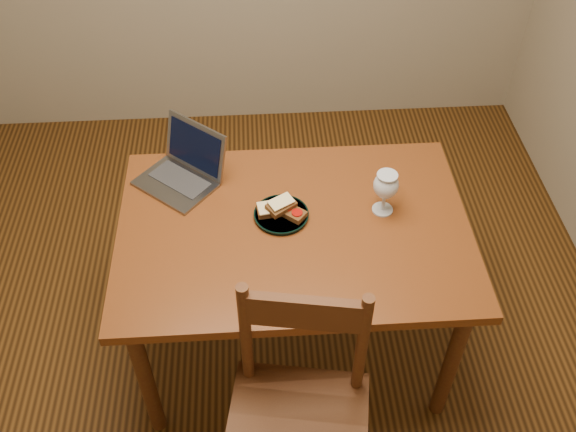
{
  "coord_description": "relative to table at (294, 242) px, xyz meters",
  "views": [
    {
      "loc": [
        -0.01,
        -1.72,
        2.45
      ],
      "look_at": [
        0.1,
        -0.1,
        0.8
      ],
      "focal_mm": 40.0,
      "sensor_mm": 36.0,
      "label": 1
    }
  ],
  "objects": [
    {
      "name": "floor",
      "position": [
        -0.12,
        0.1,
        -0.66
      ],
      "size": [
        3.2,
        3.2,
        0.02
      ],
      "primitive_type": "cube",
      "color": "black",
      "rests_on": "ground"
    },
    {
      "name": "table",
      "position": [
        0.0,
        0.0,
        0.0
      ],
      "size": [
        1.3,
        0.9,
        0.74
      ],
      "color": "#53270D",
      "rests_on": "floor"
    },
    {
      "name": "chair",
      "position": [
        -0.03,
        -0.63,
        -0.12
      ],
      "size": [
        0.53,
        0.51,
        0.49
      ],
      "rotation": [
        0.0,
        0.0,
        -0.17
      ],
      "color": "#401B0D",
      "rests_on": "floor"
    },
    {
      "name": "plate",
      "position": [
        -0.04,
        0.05,
        0.09
      ],
      "size": [
        0.21,
        0.21,
        0.02
      ],
      "primitive_type": "cylinder",
      "color": "black",
      "rests_on": "table"
    },
    {
      "name": "sandwich_cheese",
      "position": [
        -0.08,
        0.06,
        0.12
      ],
      "size": [
        0.12,
        0.08,
        0.03
      ],
      "primitive_type": null,
      "rotation": [
        0.0,
        0.0,
        0.11
      ],
      "color": "#381E0C",
      "rests_on": "plate"
    },
    {
      "name": "sandwich_tomato",
      "position": [
        -0.0,
        0.04,
        0.12
      ],
      "size": [
        0.12,
        0.11,
        0.03
      ],
      "primitive_type": null,
      "rotation": [
        0.0,
        0.0,
        -0.7
      ],
      "color": "#381E0C",
      "rests_on": "plate"
    },
    {
      "name": "sandwich_top",
      "position": [
        -0.04,
        0.06,
        0.14
      ],
      "size": [
        0.12,
        0.11,
        0.03
      ],
      "primitive_type": null,
      "rotation": [
        0.0,
        0.0,
        0.62
      ],
      "color": "#381E0C",
      "rests_on": "plate"
    },
    {
      "name": "milk_glass",
      "position": [
        0.34,
        0.06,
        0.18
      ],
      "size": [
        0.09,
        0.09,
        0.18
      ],
      "primitive_type": null,
      "color": "white",
      "rests_on": "table"
    },
    {
      "name": "laptop",
      "position": [
        -0.41,
        0.3,
        0.14
      ],
      "size": [
        0.39,
        0.39,
        0.21
      ],
      "rotation": [
        0.0,
        0.0,
        -0.7
      ],
      "color": "slate",
      "rests_on": "table"
    }
  ]
}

